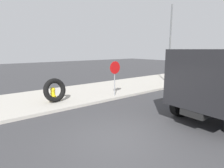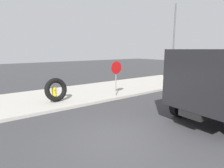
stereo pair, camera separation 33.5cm
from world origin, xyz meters
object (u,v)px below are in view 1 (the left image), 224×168
object	(u,v)px
fire_hydrant	(53,94)
stop_sign	(115,72)
street_light_pole	(170,45)
loose_tire	(55,90)

from	to	relation	value
fire_hydrant	stop_sign	world-z (taller)	stop_sign
fire_hydrant	street_light_pole	world-z (taller)	street_light_pole
loose_tire	stop_sign	bearing A→B (deg)	-15.90
stop_sign	street_light_pole	size ratio (longest dim) A/B	0.34
loose_tire	street_light_pole	size ratio (longest dim) A/B	0.20
loose_tire	street_light_pole	bearing A→B (deg)	-2.20
stop_sign	street_light_pole	xyz separation A→B (m)	(6.34, 0.60, 1.70)
fire_hydrant	stop_sign	size ratio (longest dim) A/B	0.37
loose_tire	street_light_pole	xyz separation A→B (m)	(9.76, -0.38, 2.52)
fire_hydrant	loose_tire	size ratio (longest dim) A/B	0.61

